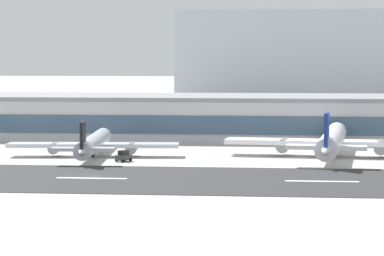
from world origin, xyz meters
TOP-DOWN VIEW (x-y plane):
  - ground_plane at (0.00, 0.00)m, footprint 1400.00×1400.00m
  - runway_strip at (0.00, -3.59)m, footprint 800.00×34.43m
  - runway_centreline_dash_4 at (0.57, -3.59)m, footprint 12.00×1.20m
  - runway_centreline_dash_5 at (38.80, -3.59)m, footprint 12.00×1.20m
  - terminal_building at (17.67, 74.60)m, footprint 214.67×30.27m
  - distant_hotel_block at (57.31, 221.70)m, footprint 136.27×31.19m
  - airliner_black_tail_gate_0 at (-6.04, 29.09)m, footprint 35.06×39.44m
  - airliner_navy_tail_gate_1 at (41.99, 33.62)m, footprint 43.73×48.41m
  - service_baggage_tug_2 at (1.58, 21.61)m, footprint 3.12×3.56m

SIDE VIEW (x-z plane):
  - ground_plane at x=0.00m, z-range 0.00..0.00m
  - runway_strip at x=0.00m, z-range 0.00..0.08m
  - runway_centreline_dash_4 at x=0.57m, z-range 0.08..0.09m
  - runway_centreline_dash_5 at x=38.80m, z-range 0.08..0.09m
  - service_baggage_tug_2 at x=1.58m, z-range -0.05..2.15m
  - airliner_black_tail_gate_0 at x=-6.04m, z-range -1.50..6.74m
  - airliner_navy_tail_gate_1 at x=41.99m, z-range -1.84..8.28m
  - terminal_building at x=17.67m, z-range 0.01..10.57m
  - distant_hotel_block at x=57.31m, z-range 0.00..37.77m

